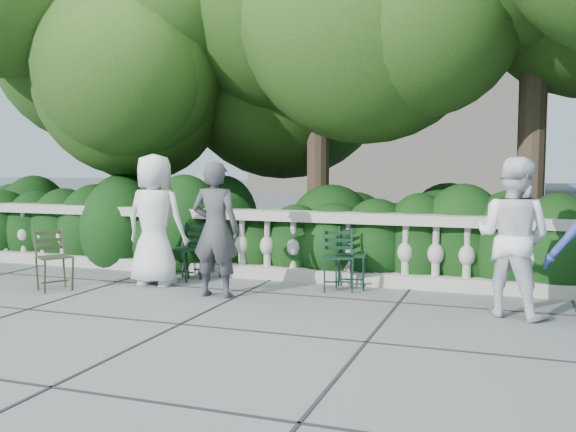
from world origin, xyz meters
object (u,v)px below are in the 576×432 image
(chair_a, at_px, (199,280))
(chair_weathered, at_px, (59,292))
(person_casual_man, at_px, (513,237))
(chair_d, at_px, (338,293))
(chair_e, at_px, (350,290))
(chair_b, at_px, (154,277))
(person_woman_grey, at_px, (216,229))
(person_businessman, at_px, (155,220))
(chair_c, at_px, (177,281))

(chair_a, height_order, chair_weathered, same)
(person_casual_man, bearing_deg, chair_weathered, 28.59)
(chair_a, height_order, chair_d, same)
(chair_d, bearing_deg, chair_e, 50.39)
(chair_a, height_order, chair_b, same)
(chair_weathered, distance_m, person_woman_grey, 2.28)
(chair_d, bearing_deg, chair_a, 157.49)
(chair_a, distance_m, person_businessman, 1.12)
(chair_c, distance_m, chair_d, 2.38)
(chair_weathered, relative_size, person_businessman, 0.46)
(chair_d, relative_size, person_casual_man, 0.48)
(chair_e, height_order, person_casual_man, person_casual_man)
(chair_b, xyz_separation_m, person_businessman, (0.35, -0.52, 0.91))
(chair_a, bearing_deg, person_businessman, -117.51)
(chair_a, relative_size, chair_b, 1.00)
(chair_b, relative_size, chair_weathered, 1.00)
(chair_weathered, relative_size, person_woman_grey, 0.49)
(person_woman_grey, bearing_deg, chair_a, -53.31)
(chair_b, height_order, chair_d, same)
(chair_e, xyz_separation_m, person_casual_man, (2.03, -0.76, 0.88))
(chair_weathered, distance_m, person_businessman, 1.57)
(chair_e, bearing_deg, chair_b, 171.72)
(chair_d, xyz_separation_m, chair_e, (0.10, 0.23, 0.00))
(chair_b, height_order, person_businessman, person_businessman)
(chair_d, height_order, chair_weathered, same)
(person_casual_man, bearing_deg, person_woman_grey, 25.07)
(chair_a, distance_m, chair_c, 0.31)
(chair_c, relative_size, person_casual_man, 0.48)
(chair_a, xyz_separation_m, chair_e, (2.25, 0.01, 0.00))
(person_woman_grey, height_order, person_casual_man, person_casual_man)
(chair_c, xyz_separation_m, person_casual_man, (4.51, -0.54, 0.88))
(chair_c, height_order, chair_weathered, same)
(chair_d, height_order, chair_e, same)
(person_woman_grey, bearing_deg, chair_e, -149.23)
(chair_c, bearing_deg, person_woman_grey, -20.57)
(chair_e, distance_m, person_businessman, 2.83)
(chair_c, distance_m, chair_e, 2.49)
(chair_c, xyz_separation_m, chair_d, (2.38, -0.01, 0.00))
(chair_e, distance_m, person_woman_grey, 1.98)
(chair_a, bearing_deg, chair_e, 8.10)
(chair_d, relative_size, chair_e, 1.00)
(chair_b, height_order, chair_weathered, same)
(person_businessman, bearing_deg, chair_e, -168.40)
(chair_a, xyz_separation_m, person_woman_grey, (0.74, -0.94, 0.86))
(chair_d, bearing_deg, chair_b, 159.35)
(chair_d, bearing_deg, chair_c, 163.12)
(person_woman_grey, bearing_deg, chair_weathered, 11.03)
(chair_a, relative_size, chair_d, 1.00)
(chair_d, bearing_deg, person_casual_man, -30.74)
(person_woman_grey, relative_size, person_casual_man, 0.97)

